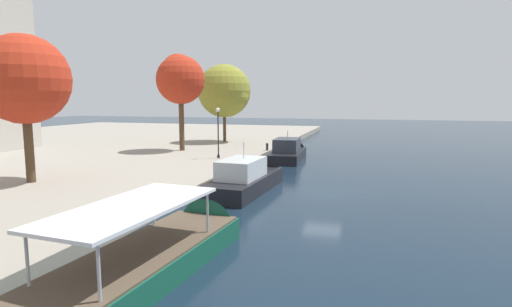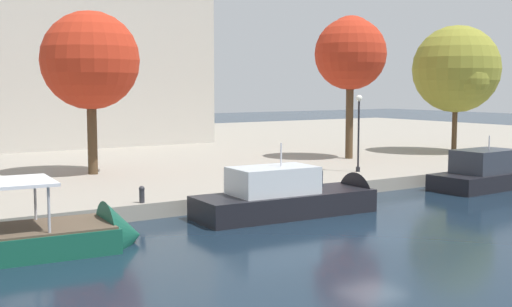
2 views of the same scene
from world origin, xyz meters
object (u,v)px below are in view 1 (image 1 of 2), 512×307
object	(u,v)px
motor_yacht_1	(248,180)
mooring_bollard_0	(267,146)
tour_boat_0	(153,259)
tree_1	(180,79)
motor_yacht_2	(289,153)
mooring_bollard_1	(164,191)
lamp_post	(218,127)
tree_2	(20,82)
tree_0	(225,91)

from	to	relation	value
motor_yacht_1	mooring_bollard_0	bearing A→B (deg)	13.21
tour_boat_0	tree_1	distance (m)	31.81
motor_yacht_2	tree_1	size ratio (longest dim) A/B	0.89
mooring_bollard_1	lamp_post	xyz separation A→B (m)	(15.87, 2.92, 2.54)
mooring_bollard_0	mooring_bollard_1	world-z (taller)	mooring_bollard_0
motor_yacht_2	tree_2	bearing A→B (deg)	143.51
motor_yacht_2	tree_2	world-z (taller)	tree_2
motor_yacht_2	mooring_bollard_0	size ratio (longest dim) A/B	11.19
tree_1	motor_yacht_1	bearing A→B (deg)	-138.86
motor_yacht_2	tree_0	bearing A→B (deg)	47.43
tree_0	tree_1	bearing A→B (deg)	171.69
motor_yacht_1	tree_1	bearing A→B (deg)	44.31
tour_boat_0	mooring_bollard_0	distance (m)	30.72
tree_1	tree_2	xyz separation A→B (m)	(-19.12, 1.96, -1.08)
motor_yacht_2	tree_2	xyz separation A→B (m)	(-20.77, 13.74, 6.83)
lamp_post	tree_1	bearing A→B (deg)	53.42
tree_0	tree_2	xyz separation A→B (m)	(-29.28, 3.44, 0.04)
tour_boat_0	tree_0	size ratio (longest dim) A/B	1.23
motor_yacht_2	tree_1	world-z (taller)	tree_1
motor_yacht_1	mooring_bollard_1	size ratio (longest dim) A/B	12.57
tour_boat_0	motor_yacht_2	distance (m)	29.65
lamp_post	tree_0	xyz separation A→B (m)	(14.76, 4.71, 3.74)
tour_boat_0	mooring_bollard_1	distance (m)	8.37
mooring_bollard_1	tree_1	world-z (taller)	tree_1
motor_yacht_1	tree_0	xyz separation A→B (m)	(23.97, 10.57, 6.76)
tree_1	mooring_bollard_1	bearing A→B (deg)	-156.00
tour_boat_0	motor_yacht_1	size ratio (longest dim) A/B	1.27
mooring_bollard_0	tree_1	world-z (taller)	tree_1
mooring_bollard_0	tree_1	xyz separation A→B (m)	(-2.52, 9.16, 7.37)
mooring_bollard_0	lamp_post	xyz separation A→B (m)	(-7.12, 2.97, 2.51)
tree_1	mooring_bollard_0	bearing A→B (deg)	-74.60
motor_yacht_1	tree_2	distance (m)	16.46
motor_yacht_1	tree_2	xyz separation A→B (m)	(-5.32, 14.01, 6.80)
motor_yacht_2	lamp_post	xyz separation A→B (m)	(-6.25, 5.59, 3.04)
motor_yacht_2	mooring_bollard_1	xyz separation A→B (m)	(-22.12, 2.67, 0.51)
lamp_post	mooring_bollard_1	bearing A→B (deg)	-169.58
tour_boat_0	tree_1	bearing A→B (deg)	29.05
motor_yacht_1	motor_yacht_2	xyz separation A→B (m)	(15.45, 0.27, -0.02)
motor_yacht_2	mooring_bollard_1	bearing A→B (deg)	170.12
lamp_post	tree_0	size ratio (longest dim) A/B	0.47
motor_yacht_1	mooring_bollard_1	world-z (taller)	motor_yacht_1
tour_boat_0	motor_yacht_1	world-z (taller)	motor_yacht_1
lamp_post	tree_0	world-z (taller)	tree_0
tour_boat_0	mooring_bollard_0	size ratio (longest dim) A/B	14.99
mooring_bollard_1	lamp_post	distance (m)	16.34
lamp_post	tree_2	xyz separation A→B (m)	(-14.52, 8.15, 3.78)
mooring_bollard_0	tree_0	distance (m)	12.51
tree_2	mooring_bollard_0	bearing A→B (deg)	-27.19
mooring_bollard_1	tour_boat_0	bearing A→B (deg)	-154.24
mooring_bollard_0	tree_1	size ratio (longest dim) A/B	0.08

